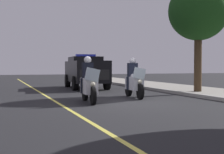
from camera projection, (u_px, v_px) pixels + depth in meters
ground_plane at (125, 103)px, 12.31m from camera, size 80.00×80.00×0.00m
curb_strip at (211, 97)px, 13.54m from camera, size 48.00×0.24×0.15m
lane_stripe_center at (61, 105)px, 11.53m from camera, size 48.00×0.12×0.01m
police_motorcycle_lead_left at (89, 84)px, 12.32m from camera, size 2.14×0.61×1.72m
police_motorcycle_lead_right at (134, 81)px, 14.17m from camera, size 2.14×0.61×1.72m
police_suv at (86, 71)px, 20.11m from camera, size 5.02×2.34×2.05m
tree_mid_block at (198, 12)px, 16.27m from camera, size 2.92×2.92×5.36m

